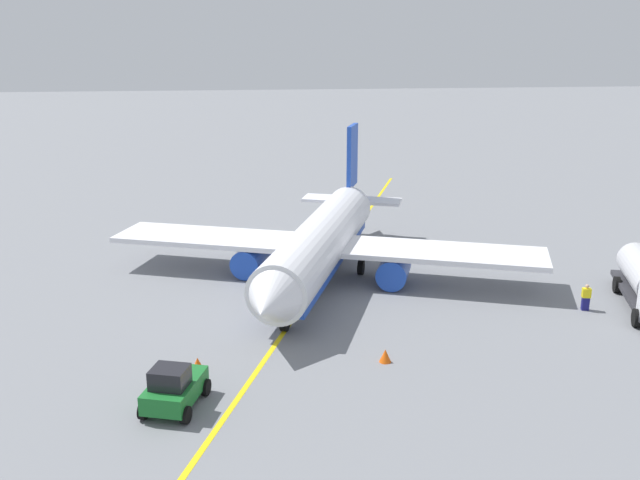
% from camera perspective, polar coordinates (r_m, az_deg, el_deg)
% --- Properties ---
extents(ground_plane, '(400.00, 400.00, 0.00)m').
position_cam_1_polar(ground_plane, '(49.09, 0.00, -3.37)').
color(ground_plane, slate).
extents(airplane, '(27.68, 30.63, 9.63)m').
position_cam_1_polar(airplane, '(48.74, 0.13, -0.26)').
color(airplane, white).
rests_on(airplane, ground).
extents(pushback_tug, '(4.05, 3.26, 2.20)m').
position_cam_1_polar(pushback_tug, '(33.18, -11.96, -11.85)').
color(pushback_tug, '#196B28').
rests_on(pushback_tug, ground).
extents(refueling_worker, '(0.47, 0.59, 1.71)m').
position_cam_1_polar(refueling_worker, '(46.70, 21.10, -4.47)').
color(refueling_worker, navy).
rests_on(refueling_worker, ground).
extents(safety_cone_nose, '(0.64, 0.64, 0.71)m').
position_cam_1_polar(safety_cone_nose, '(37.17, 5.41, -9.48)').
color(safety_cone_nose, '#F2590F').
rests_on(safety_cone_nose, ground).
extents(safety_cone_wingtip, '(0.59, 0.59, 0.65)m').
position_cam_1_polar(safety_cone_wingtip, '(36.80, -10.07, -10.00)').
color(safety_cone_wingtip, '#F2590F').
rests_on(safety_cone_wingtip, ground).
extents(taxi_line_marking, '(72.88, 28.11, 0.01)m').
position_cam_1_polar(taxi_line_marking, '(49.09, 0.00, -3.36)').
color(taxi_line_marking, yellow).
rests_on(taxi_line_marking, ground).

